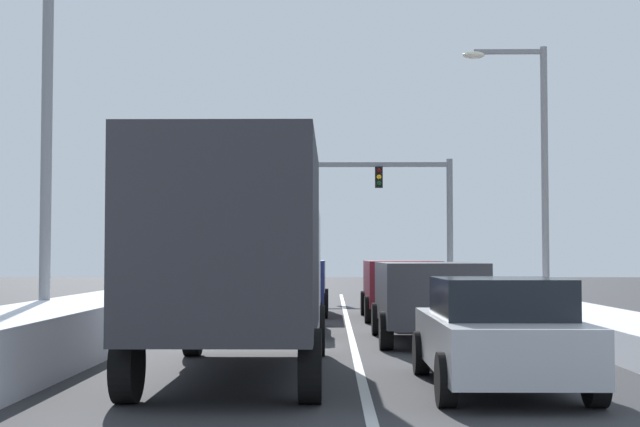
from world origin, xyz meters
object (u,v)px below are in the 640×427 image
object	(u,v)px
street_lamp_right_mid	(533,154)
suv_charcoal_right_lane_second	(427,294)
box_truck_center_lane_nearest	(239,250)
traffic_light_gantry	(367,192)
suv_navy_center_lane_third	(293,282)
suv_maroon_right_lane_third	(400,284)
sedan_tan_center_lane_second	(279,300)
sedan_silver_right_lane_nearest	(498,333)
street_lamp_left_mid	(64,70)

from	to	relation	value
street_lamp_right_mid	suv_charcoal_right_lane_second	bearing A→B (deg)	-114.70
box_truck_center_lane_nearest	traffic_light_gantry	world-z (taller)	traffic_light_gantry
suv_charcoal_right_lane_second	street_lamp_right_mid	bearing A→B (deg)	65.30
suv_navy_center_lane_third	traffic_light_gantry	size ratio (longest dim) A/B	0.46
suv_maroon_right_lane_third	sedan_tan_center_lane_second	xyz separation A→B (m)	(-3.22, -4.70, -0.25)
sedan_silver_right_lane_nearest	traffic_light_gantry	world-z (taller)	traffic_light_gantry
suv_charcoal_right_lane_second	street_lamp_left_mid	distance (m)	8.73
sedan_tan_center_lane_second	suv_maroon_right_lane_third	bearing A→B (deg)	55.60
traffic_light_gantry	sedan_silver_right_lane_nearest	bearing A→B (deg)	-88.74
sedan_silver_right_lane_nearest	street_lamp_right_mid	xyz separation A→B (m)	(4.07, 16.34, 4.24)
sedan_tan_center_lane_second	box_truck_center_lane_nearest	bearing A→B (deg)	-90.96
sedan_silver_right_lane_nearest	suv_maroon_right_lane_third	world-z (taller)	suv_maroon_right_lane_third
suv_maroon_right_lane_third	sedan_silver_right_lane_nearest	bearing A→B (deg)	-88.84
sedan_silver_right_lane_nearest	box_truck_center_lane_nearest	distance (m)	3.99
suv_charcoal_right_lane_second	street_lamp_right_mid	distance (m)	11.09
suv_charcoal_right_lane_second	box_truck_center_lane_nearest	world-z (taller)	box_truck_center_lane_nearest
suv_navy_center_lane_third	box_truck_center_lane_nearest	bearing A→B (deg)	-90.76
street_lamp_right_mid	street_lamp_left_mid	bearing A→B (deg)	-137.53
sedan_silver_right_lane_nearest	box_truck_center_lane_nearest	bearing A→B (deg)	162.25
sedan_silver_right_lane_nearest	suv_navy_center_lane_third	bearing A→B (deg)	102.11
suv_charcoal_right_lane_second	suv_maroon_right_lane_third	world-z (taller)	same
sedan_silver_right_lane_nearest	sedan_tan_center_lane_second	world-z (taller)	same
street_lamp_right_mid	sedan_silver_right_lane_nearest	bearing A→B (deg)	-103.98
box_truck_center_lane_nearest	sedan_tan_center_lane_second	size ratio (longest dim) A/B	1.60
suv_charcoal_right_lane_second	suv_navy_center_lane_third	size ratio (longest dim) A/B	1.00
suv_navy_center_lane_third	street_lamp_right_mid	distance (m)	8.51
sedan_silver_right_lane_nearest	suv_charcoal_right_lane_second	distance (m)	6.95
box_truck_center_lane_nearest	suv_navy_center_lane_third	distance (m)	14.93
sedan_silver_right_lane_nearest	sedan_tan_center_lane_second	bearing A→B (deg)	110.46
box_truck_center_lane_nearest	suv_maroon_right_lane_third	bearing A→B (deg)	75.44
suv_maroon_right_lane_third	street_lamp_right_mid	xyz separation A→B (m)	(4.35, 2.23, 3.99)
street_lamp_right_mid	box_truck_center_lane_nearest	bearing A→B (deg)	-116.95
suv_maroon_right_lane_third	traffic_light_gantry	xyz separation A→B (m)	(-0.35, 15.07, 3.71)
street_lamp_right_mid	street_lamp_left_mid	world-z (taller)	street_lamp_left_mid
traffic_light_gantry	street_lamp_right_mid	distance (m)	13.67
suv_navy_center_lane_third	sedan_tan_center_lane_second	bearing A→B (deg)	-90.50
sedan_silver_right_lane_nearest	street_lamp_left_mid	distance (m)	10.61
traffic_light_gantry	street_lamp_left_mid	world-z (taller)	street_lamp_left_mid
suv_maroon_right_lane_third	street_lamp_right_mid	size ratio (longest dim) A/B	0.58
sedan_silver_right_lane_nearest	box_truck_center_lane_nearest	xyz separation A→B (m)	(-3.64, 1.17, 1.14)
suv_maroon_right_lane_third	street_lamp_right_mid	bearing A→B (deg)	27.17
street_lamp_left_mid	street_lamp_right_mid	bearing A→B (deg)	42.47
sedan_silver_right_lane_nearest	box_truck_center_lane_nearest	size ratio (longest dim) A/B	0.63
suv_charcoal_right_lane_second	box_truck_center_lane_nearest	size ratio (longest dim) A/B	0.68
sedan_silver_right_lane_nearest	traffic_light_gantry	bearing A→B (deg)	91.26
sedan_tan_center_lane_second	suv_navy_center_lane_third	world-z (taller)	suv_navy_center_lane_third
sedan_tan_center_lane_second	street_lamp_left_mid	distance (m)	7.32
sedan_tan_center_lane_second	street_lamp_right_mid	bearing A→B (deg)	42.49
sedan_silver_right_lane_nearest	street_lamp_left_mid	xyz separation A→B (m)	(-7.62, 5.64, 4.75)
traffic_light_gantry	street_lamp_left_mid	size ratio (longest dim) A/B	1.13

